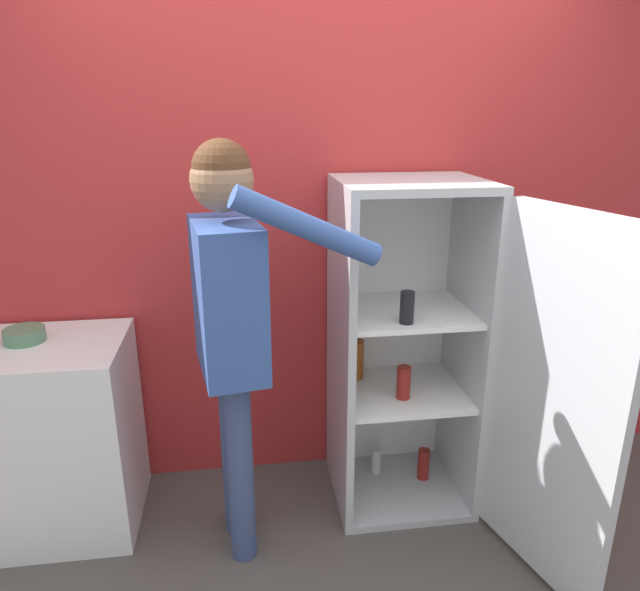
% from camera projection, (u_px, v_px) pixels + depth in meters
% --- Properties ---
extents(wall_back, '(7.00, 0.06, 2.55)m').
position_uv_depth(wall_back, '(314.00, 231.00, 2.76)').
color(wall_back, '#B72D2D').
rests_on(wall_back, ground_plane).
extents(refrigerator, '(0.84, 1.19, 1.55)m').
position_uv_depth(refrigerator, '(430.00, 356.00, 2.58)').
color(refrigerator, '#B7BABC').
rests_on(refrigerator, ground_plane).
extents(person, '(0.72, 0.55, 1.74)m').
position_uv_depth(person, '(231.00, 304.00, 2.20)').
color(person, '#384770').
rests_on(person, ground_plane).
extents(counter, '(0.68, 0.56, 0.89)m').
position_uv_depth(counter, '(55.00, 436.00, 2.55)').
color(counter, white).
rests_on(counter, ground_plane).
extents(bowl, '(0.17, 0.17, 0.06)m').
position_uv_depth(bowl, '(24.00, 335.00, 2.43)').
color(bowl, '#517F5B').
rests_on(bowl, counter).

